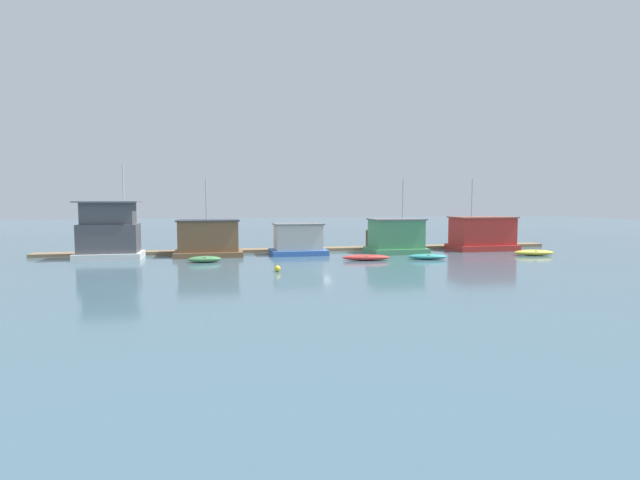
{
  "coord_description": "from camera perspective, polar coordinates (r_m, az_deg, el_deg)",
  "views": [
    {
      "loc": [
        -9.74,
        -45.44,
        5.03
      ],
      "look_at": [
        0.0,
        -1.0,
        1.4
      ],
      "focal_mm": 28.0,
      "sensor_mm": 36.0,
      "label": 1
    }
  ],
  "objects": [
    {
      "name": "houseboat_brown",
      "position": [
        46.15,
        -12.65,
        0.16
      ],
      "size": [
        6.01,
        4.18,
        6.91
      ],
      "color": "brown",
      "rests_on": "ground_plane"
    },
    {
      "name": "houseboat_red",
      "position": [
        53.08,
        18.04,
        0.67
      ],
      "size": [
        6.32,
        3.94,
        7.11
      ],
      "color": "red",
      "rests_on": "ground_plane"
    },
    {
      "name": "buoy_yellow",
      "position": [
        35.33,
        -4.88,
        -3.27
      ],
      "size": [
        0.45,
        0.45,
        0.45
      ],
      "primitive_type": "sphere",
      "color": "yellow",
      "rests_on": "ground_plane"
    },
    {
      "name": "houseboat_white",
      "position": [
        46.28,
        -22.96,
        0.74
      ],
      "size": [
        5.38,
        3.72,
        8.16
      ],
      "color": "white",
      "rests_on": "ground_plane"
    },
    {
      "name": "mooring_post_centre",
      "position": [
        49.94,
        5.4,
        -0.05
      ],
      "size": [
        0.29,
        0.29,
        2.07
      ],
      "primitive_type": "cylinder",
      "color": "brown",
      "rests_on": "ground_plane"
    },
    {
      "name": "ground_plane",
      "position": [
        46.74,
        -0.26,
        -1.62
      ],
      "size": [
        200.0,
        200.0,
        0.0
      ],
      "primitive_type": "plane",
      "color": "#426070"
    },
    {
      "name": "dinghy_teal",
      "position": [
        43.51,
        12.2,
        -1.87
      ],
      "size": [
        3.5,
        1.93,
        0.47
      ],
      "color": "teal",
      "rests_on": "ground_plane"
    },
    {
      "name": "dock_walkway",
      "position": [
        49.79,
        -1.02,
        -1.06
      ],
      "size": [
        51.0,
        1.86,
        0.3
      ],
      "primitive_type": "cube",
      "color": "#846B4C",
      "rests_on": "ground_plane"
    },
    {
      "name": "dinghy_yellow",
      "position": [
        49.58,
        23.26,
        -1.33
      ],
      "size": [
        3.77,
        1.91,
        0.52
      ],
      "color": "yellow",
      "rests_on": "ground_plane"
    },
    {
      "name": "dinghy_red",
      "position": [
        41.97,
        5.31,
        -2.0
      ],
      "size": [
        4.15,
        1.71,
        0.49
      ],
      "color": "red",
      "rests_on": "ground_plane"
    },
    {
      "name": "dinghy_green",
      "position": [
        41.56,
        -13.05,
        -2.15
      ],
      "size": [
        2.73,
        1.16,
        0.51
      ],
      "color": "#47844C",
      "rests_on": "ground_plane"
    },
    {
      "name": "houseboat_green",
      "position": [
        48.22,
        8.68,
        0.4
      ],
      "size": [
        5.3,
        4.13,
        7.03
      ],
      "color": "#4C9360",
      "rests_on": "ground_plane"
    },
    {
      "name": "houseboat_blue",
      "position": [
        46.34,
        -2.53,
        0.0
      ],
      "size": [
        5.12,
        3.83,
        2.9
      ],
      "color": "#3866B7",
      "rests_on": "ground_plane"
    }
  ]
}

